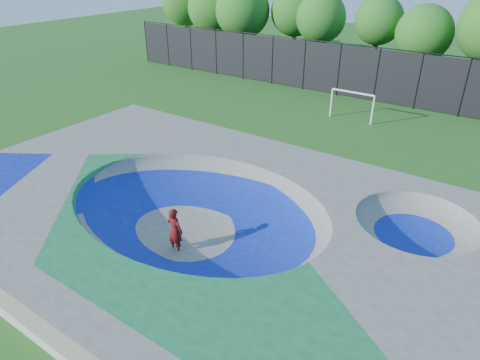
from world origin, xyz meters
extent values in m
plane|color=#215818|center=(0.00, 0.00, 0.00)|extent=(120.00, 120.00, 0.00)
cube|color=gray|center=(0.00, 0.00, 0.75)|extent=(22.00, 14.00, 1.50)
imported|color=#AB110D|center=(0.12, -1.39, 0.93)|extent=(0.70, 0.47, 1.86)
cube|color=black|center=(0.12, -1.39, 0.03)|extent=(0.80, 0.34, 0.05)
cylinder|color=white|center=(-1.35, 16.09, 0.96)|extent=(0.12, 0.12, 1.93)
cylinder|color=white|center=(1.54, 16.09, 0.96)|extent=(0.12, 0.12, 1.93)
cylinder|color=white|center=(0.09, 16.09, 1.93)|extent=(2.89, 0.12, 0.12)
cylinder|color=black|center=(-24.00, 21.00, 2.00)|extent=(0.09, 0.09, 4.00)
cylinder|color=black|center=(-21.00, 21.00, 2.00)|extent=(0.09, 0.09, 4.00)
cylinder|color=black|center=(-18.00, 21.00, 2.00)|extent=(0.09, 0.09, 4.00)
cylinder|color=black|center=(-15.00, 21.00, 2.00)|extent=(0.09, 0.09, 4.00)
cylinder|color=black|center=(-12.00, 21.00, 2.00)|extent=(0.09, 0.09, 4.00)
cylinder|color=black|center=(-9.00, 21.00, 2.00)|extent=(0.09, 0.09, 4.00)
cylinder|color=black|center=(-6.00, 21.00, 2.00)|extent=(0.09, 0.09, 4.00)
cylinder|color=black|center=(-3.00, 21.00, 2.00)|extent=(0.09, 0.09, 4.00)
cylinder|color=black|center=(0.00, 21.00, 2.00)|extent=(0.09, 0.09, 4.00)
cylinder|color=black|center=(3.00, 21.00, 2.00)|extent=(0.09, 0.09, 4.00)
cylinder|color=black|center=(6.00, 21.00, 2.00)|extent=(0.09, 0.09, 4.00)
cube|color=black|center=(0.00, 21.00, 2.00)|extent=(48.00, 0.03, 3.80)
cylinder|color=black|center=(0.00, 21.00, 4.00)|extent=(48.00, 0.08, 0.08)
cylinder|color=#462F23|center=(-23.81, 27.17, 1.75)|extent=(0.44, 0.44, 3.49)
sphere|color=#23661B|center=(-23.81, 27.17, 5.42)|extent=(5.15, 5.15, 5.15)
cylinder|color=#462F23|center=(-19.28, 26.50, 1.51)|extent=(0.44, 0.44, 3.02)
sphere|color=#23661B|center=(-19.28, 26.50, 5.10)|extent=(5.54, 5.54, 5.54)
cylinder|color=#462F23|center=(-14.86, 25.07, 1.63)|extent=(0.44, 0.44, 3.27)
sphere|color=#23661B|center=(-14.86, 25.07, 5.20)|extent=(5.16, 5.16, 5.16)
cylinder|color=#462F23|center=(-10.29, 27.11, 1.78)|extent=(0.44, 0.44, 3.56)
sphere|color=#23661B|center=(-10.29, 27.11, 5.27)|extent=(4.54, 4.54, 4.54)
cylinder|color=#462F23|center=(-7.23, 26.19, 1.68)|extent=(0.44, 0.44, 3.35)
sphere|color=#23661B|center=(-7.23, 26.19, 4.99)|extent=(4.37, 4.37, 4.37)
cylinder|color=#462F23|center=(-2.35, 27.10, 1.76)|extent=(0.44, 0.44, 3.53)
sphere|color=#23661B|center=(-2.35, 27.10, 5.05)|extent=(4.04, 4.04, 4.04)
cylinder|color=#462F23|center=(1.62, 26.25, 1.40)|extent=(0.44, 0.44, 2.80)
sphere|color=#23661B|center=(1.62, 26.25, 4.45)|extent=(4.41, 4.41, 4.41)
camera|label=1|loc=(9.55, -10.83, 10.01)|focal=32.00mm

